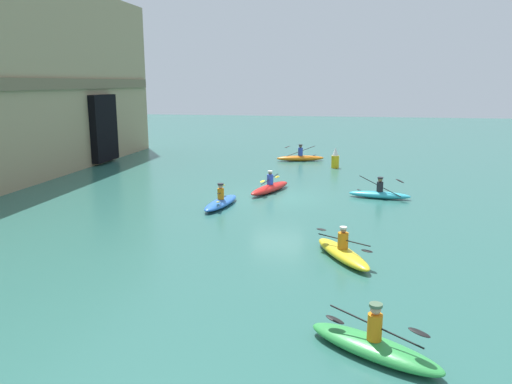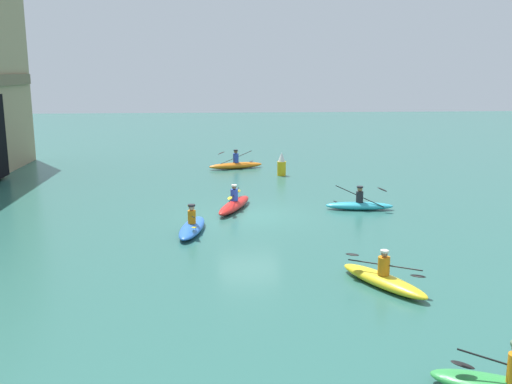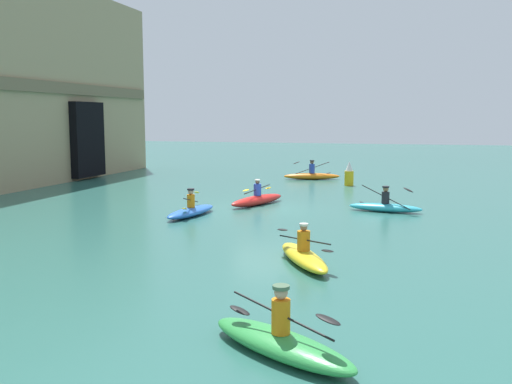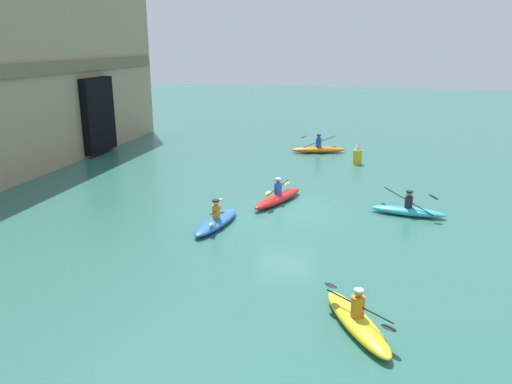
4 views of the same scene
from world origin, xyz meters
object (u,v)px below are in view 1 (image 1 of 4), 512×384
at_px(kayak_green, 374,346).
at_px(marker_buoy, 335,158).
at_px(kayak_blue, 221,202).
at_px(kayak_yellow, 342,252).
at_px(kayak_red, 270,188).
at_px(kayak_cyan, 380,194).
at_px(kayak_orange, 300,158).

xyz_separation_m(kayak_green, marker_buoy, (23.03, 1.47, 0.40)).
xyz_separation_m(kayak_blue, marker_buoy, (11.44, -4.73, 0.41)).
distance_m(kayak_green, marker_buoy, 23.08).
bearing_deg(kayak_blue, kayak_yellow, 51.88).
bearing_deg(kayak_green, kayak_yellow, -51.73).
bearing_deg(kayak_yellow, kayak_red, 173.29).
bearing_deg(kayak_blue, marker_buoy, 166.56).
bearing_deg(kayak_yellow, kayak_cyan, 140.84).
bearing_deg(marker_buoy, kayak_red, 159.46).
xyz_separation_m(kayak_blue, kayak_yellow, (-5.91, -5.48, 0.01)).
bearing_deg(kayak_blue, kayak_red, 162.16).
distance_m(kayak_green, kayak_red, 15.62).
distance_m(kayak_blue, kayak_orange, 14.15).
bearing_deg(kayak_cyan, kayak_yellow, 87.38).
xyz_separation_m(kayak_cyan, marker_buoy, (8.44, 2.37, 0.40)).
distance_m(kayak_blue, kayak_red, 3.78).
xyz_separation_m(kayak_yellow, kayak_orange, (19.89, 3.27, 0.02)).
height_order(kayak_red, marker_buoy, marker_buoy).
bearing_deg(kayak_blue, kayak_cyan, 121.91).
distance_m(kayak_blue, kayak_green, 13.15).
distance_m(kayak_cyan, kayak_yellow, 9.06).
relative_size(kayak_red, marker_buoy, 2.58).
relative_size(kayak_cyan, kayak_red, 0.86).
bearing_deg(kayak_cyan, kayak_orange, -58.32).
distance_m(kayak_cyan, kayak_orange, 12.02).
xyz_separation_m(kayak_blue, kayak_red, (3.37, -1.71, 0.03)).
xyz_separation_m(kayak_cyan, kayak_blue, (-3.00, 7.10, -0.01)).
bearing_deg(kayak_red, kayak_orange, -161.31).
bearing_deg(kayak_red, marker_buoy, -179.12).
relative_size(kayak_yellow, marker_buoy, 2.29).
bearing_deg(marker_buoy, kayak_blue, 157.53).
relative_size(kayak_green, marker_buoy, 2.20).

